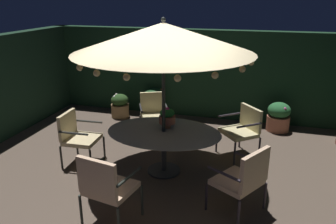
{
  "coord_description": "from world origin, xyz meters",
  "views": [
    {
      "loc": [
        1.48,
        -4.68,
        2.85
      ],
      "look_at": [
        0.01,
        0.46,
        0.98
      ],
      "focal_mm": 36.03,
      "sensor_mm": 36.0,
      "label": 1
    }
  ],
  "objects": [
    {
      "name": "patio_chair_northeast",
      "position": [
        1.22,
        1.2,
        0.55
      ],
      "size": [
        0.83,
        0.84,
        0.93
      ],
      "color": "#302B33",
      "rests_on": "ground_plane"
    },
    {
      "name": "patio_dining_table",
      "position": [
        0.01,
        0.2,
        0.63
      ],
      "size": [
        1.9,
        1.4,
        0.74
      ],
      "color": "#2D2F33",
      "rests_on": "ground_plane"
    },
    {
      "name": "ground_plane",
      "position": [
        0.0,
        0.0,
        -0.01
      ],
      "size": [
        7.62,
        6.69,
        0.02
      ],
      "primitive_type": "cube",
      "color": "brown"
    },
    {
      "name": "potted_plant_front_corner",
      "position": [
        -1.05,
        2.87,
        0.37
      ],
      "size": [
        0.58,
        0.58,
        0.68
      ],
      "color": "#7C6755",
      "rests_on": "ground_plane"
    },
    {
      "name": "patio_chair_east",
      "position": [
        -0.65,
        1.63,
        0.53
      ],
      "size": [
        0.74,
        0.74,
        0.92
      ],
      "color": "#2E2E2F",
      "rests_on": "ground_plane"
    },
    {
      "name": "centerpiece_planter",
      "position": [
        0.02,
        0.38,
        0.93
      ],
      "size": [
        0.28,
        0.28,
        0.36
      ],
      "color": "#A46544",
      "rests_on": "patio_dining_table"
    },
    {
      "name": "patio_chair_south",
      "position": [
        -0.29,
        -1.35,
        0.59
      ],
      "size": [
        0.71,
        0.69,
        1.01
      ],
      "color": "#2A312C",
      "rests_on": "ground_plane"
    },
    {
      "name": "potted_plant_left_near",
      "position": [
        -1.81,
        2.52,
        0.29
      ],
      "size": [
        0.43,
        0.43,
        0.57
      ],
      "color": "olive",
      "rests_on": "ground_plane"
    },
    {
      "name": "potted_plant_back_right",
      "position": [
        1.9,
        2.66,
        0.32
      ],
      "size": [
        0.49,
        0.49,
        0.64
      ],
      "color": "#AA634B",
      "rests_on": "ground_plane"
    },
    {
      "name": "hedge_backdrop_rear",
      "position": [
        0.0,
        3.2,
        1.05
      ],
      "size": [
        7.62,
        0.3,
        2.1
      ],
      "primitive_type": "cube",
      "color": "#17331F",
      "rests_on": "ground_plane"
    },
    {
      "name": "patio_chair_southeast",
      "position": [
        -1.56,
        0.12,
        0.53
      ],
      "size": [
        0.61,
        0.63,
        0.92
      ],
      "color": "#2D302B",
      "rests_on": "ground_plane"
    },
    {
      "name": "patio_umbrella",
      "position": [
        0.01,
        0.2,
        2.24
      ],
      "size": [
        2.78,
        2.78,
        2.54
      ],
      "color": "#2A2F2D",
      "rests_on": "ground_plane"
    },
    {
      "name": "patio_chair_north",
      "position": [
        1.37,
        -0.61,
        0.55
      ],
      "size": [
        0.81,
        0.84,
        0.97
      ],
      "color": "#312A33",
      "rests_on": "ground_plane"
    }
  ]
}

